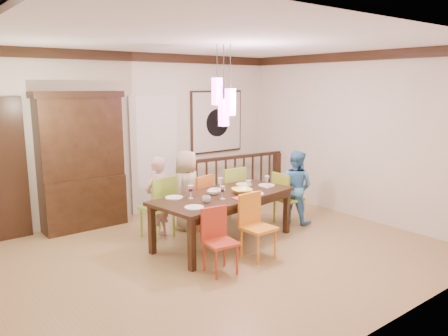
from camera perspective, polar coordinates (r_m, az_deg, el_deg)
floor at (r=6.29m, az=-0.58°, el=-11.05°), size 6.00×6.00×0.00m
ceiling at (r=5.86m, az=-0.64°, el=16.27°), size 6.00×6.00×0.00m
wall_back at (r=8.02m, az=-11.50°, el=4.23°), size 6.00×0.00×6.00m
wall_right at (r=8.06m, az=16.68°, el=4.02°), size 0.00×5.00×5.00m
crown_molding at (r=5.85m, az=-0.64°, el=15.49°), size 6.00×5.00×0.16m
white_doorway at (r=8.20m, az=-9.10°, el=1.64°), size 0.97×0.05×2.22m
painting at (r=8.91m, az=-0.96°, el=6.06°), size 1.25×0.06×1.25m
pendant_cluster at (r=6.27m, az=-0.04°, el=8.66°), size 0.27×0.21×1.14m
dining_table at (r=6.48m, az=-0.04°, el=-4.14°), size 2.31×1.30×0.75m
chair_far_left at (r=6.83m, az=-8.76°, el=-4.44°), size 0.51×0.51×0.98m
chair_far_mid at (r=7.20m, az=-3.65°, el=-3.87°), size 0.50×0.50×0.91m
chair_far_right at (r=7.49m, az=0.54°, el=-2.94°), size 0.46×0.46×0.98m
chair_near_left at (r=5.51m, az=-0.45°, el=-9.03°), size 0.41×0.41×0.82m
chair_near_mid at (r=5.97m, az=4.54°, el=-7.13°), size 0.42×0.42×0.89m
chair_end_right at (r=7.49m, az=8.41°, el=-3.43°), size 0.42×0.42×0.89m
china_hutch at (r=7.46m, az=-18.16°, el=0.90°), size 1.42×0.46×2.24m
balustrade at (r=8.72m, az=1.44°, el=-1.36°), size 2.28×0.28×0.96m
person_far_left at (r=6.78m, az=-8.74°, el=-3.86°), size 0.55×0.47×1.28m
person_far_mid at (r=7.17m, az=-4.84°, el=-2.87°), size 0.75×0.65×1.30m
person_end_right at (r=7.55m, az=9.32°, el=-2.45°), size 0.64×0.73×1.25m
serving_bowl at (r=6.51m, az=2.36°, el=-3.02°), size 0.39×0.39×0.07m
small_bowl at (r=6.45m, az=-1.42°, el=-3.21°), size 0.25×0.25×0.06m
cup_left at (r=6.01m, az=-2.31°, el=-4.10°), size 0.16×0.16×0.09m
cup_right at (r=7.02m, az=3.21°, el=-1.94°), size 0.12×0.12×0.09m
plate_far_left at (r=6.29m, az=-6.53°, el=-3.84°), size 0.26×0.26×0.01m
plate_far_mid at (r=6.70m, az=-0.93°, el=-2.86°), size 0.26×0.26×0.01m
plate_far_right at (r=7.07m, az=2.64°, el=-2.14°), size 0.26×0.26×0.01m
plate_near_left at (r=5.77m, az=-3.92°, el=-5.16°), size 0.26×0.26×0.01m
plate_near_mid at (r=6.48m, az=4.08°, el=-3.37°), size 0.26×0.26×0.01m
plate_end_right at (r=7.02m, az=5.57°, el=-2.27°), size 0.26×0.26×0.01m
wine_glass_a at (r=6.22m, az=-4.37°, el=-3.14°), size 0.08×0.08×0.19m
wine_glass_b at (r=6.71m, az=-0.50°, el=-2.07°), size 0.08×0.08×0.19m
wine_glass_c at (r=6.17m, az=-0.19°, el=-3.22°), size 0.08×0.08×0.19m
wine_glass_d at (r=6.87m, az=5.65°, el=-1.82°), size 0.08×0.08×0.19m
napkin at (r=6.22m, az=2.01°, el=-3.95°), size 0.18×0.14×0.01m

